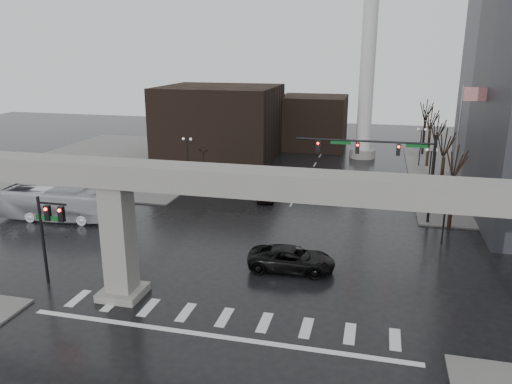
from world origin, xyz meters
TOP-DOWN VIEW (x-y plane):
  - ground at (0.00, 0.00)m, footprint 160.00×160.00m
  - sidewalk_nw at (-26.00, 36.00)m, footprint 28.00×36.00m
  - elevated_guideway at (1.26, 0.00)m, footprint 48.00×2.60m
  - building_far_left at (-14.00, 42.00)m, footprint 16.00×14.00m
  - building_far_mid at (-2.00, 52.00)m, footprint 10.00×10.00m
  - smokestack at (6.00, 46.00)m, footprint 3.60×3.60m
  - signal_mast_arm at (8.99, 18.80)m, footprint 12.12×0.43m
  - signal_left_pole at (-12.25, 0.50)m, footprint 2.30×0.30m
  - flagpole_assembly at (15.29, 22.00)m, footprint 2.06×0.12m
  - lamp_right_0 at (13.50, 14.00)m, footprint 1.22×0.32m
  - lamp_right_1 at (13.50, 28.00)m, footprint 1.22×0.32m
  - lamp_right_2 at (13.50, 42.00)m, footprint 1.22×0.32m
  - lamp_left_0 at (-13.50, 14.00)m, footprint 1.22×0.32m
  - lamp_left_1 at (-13.50, 28.00)m, footprint 1.22×0.32m
  - lamp_left_2 at (-13.50, 42.00)m, footprint 1.22×0.32m
  - tree_right_0 at (14.53, 18.02)m, footprint 1.09×1.58m
  - tree_right_1 at (14.53, 26.02)m, footprint 1.09×1.61m
  - tree_right_2 at (14.53, 34.02)m, footprint 1.10×1.63m
  - tree_right_3 at (14.53, 42.02)m, footprint 1.11×1.66m
  - tree_right_4 at (14.53, 50.02)m, footprint 1.12×1.69m
  - pickup_truck at (2.66, 6.30)m, footprint 6.21×3.11m
  - city_bus at (-19.81, 11.86)m, footprint 11.03×3.24m
  - far_car at (-2.89, 22.57)m, footprint 2.59×4.63m

SIDE VIEW (x-z plane):
  - ground at x=0.00m, z-range 0.00..0.00m
  - sidewalk_nw at x=-26.00m, z-range 0.00..0.15m
  - far_car at x=-2.89m, z-range 0.00..1.49m
  - pickup_truck at x=2.66m, z-range 0.00..1.69m
  - city_bus at x=-19.81m, z-range 0.00..3.03m
  - tree_right_0 at x=14.53m, z-range -0.97..6.54m
  - tree_right_1 at x=14.53m, z-range -0.99..6.69m
  - tree_right_2 at x=14.53m, z-range -1.01..6.84m
  - tree_right_3 at x=14.53m, z-range -1.03..6.99m
  - tree_right_4 at x=14.53m, z-range -1.05..7.14m
  - lamp_right_0 at x=13.50m, z-range 0.92..6.03m
  - lamp_right_1 at x=13.50m, z-range 0.92..6.03m
  - lamp_right_2 at x=13.50m, z-range 0.92..6.03m
  - lamp_left_0 at x=-13.50m, z-range 0.92..6.03m
  - lamp_left_1 at x=-13.50m, z-range 0.92..6.03m
  - lamp_left_2 at x=-13.50m, z-range 0.92..6.03m
  - building_far_mid at x=-2.00m, z-range 0.00..8.00m
  - signal_left_pole at x=-12.25m, z-range 1.07..7.07m
  - building_far_left at x=-14.00m, z-range 0.00..10.00m
  - signal_mast_arm at x=8.99m, z-range 1.83..9.83m
  - elevated_guideway at x=1.26m, z-range 2.53..11.23m
  - flagpole_assembly at x=15.29m, z-range 1.53..13.53m
  - smokestack at x=6.00m, z-range -1.65..28.35m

